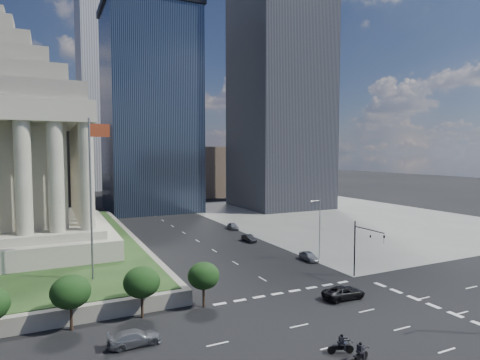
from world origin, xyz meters
TOP-DOWN VIEW (x-y plane):
  - ground at (0.00, 100.00)m, footprint 500.00×500.00m
  - sidewalk_ne at (46.00, 60.00)m, footprint 68.00×90.00m
  - flagpole at (-21.83, 24.00)m, footprint 2.52×0.24m
  - midrise_glass at (2.00, 95.00)m, footprint 26.00×26.00m
  - highrise_ne at (42.00, 85.00)m, footprint 26.00×28.00m
  - building_filler_ne at (32.00, 130.00)m, footprint 20.00×30.00m
  - building_filler_nw at (-30.00, 130.00)m, footprint 24.00×30.00m
  - traffic_signal_ne at (12.50, 13.70)m, footprint 0.30×5.74m
  - street_lamp_north at (13.33, 25.00)m, footprint 2.13×0.22m
  - pickup_truck at (5.24, 9.10)m, footprint 2.49×5.39m
  - suv_grey at (-19.93, 8.09)m, footprint 4.87×2.00m
  - parked_sedan_near at (11.50, 25.14)m, footprint 2.28×4.56m
  - parked_sedan_mid at (9.00, 41.90)m, footprint 4.11×1.51m
  - parked_sedan_far at (11.50, 54.96)m, footprint 2.34×4.59m
  - motorcycle_lead at (-3.95, -1.33)m, footprint 2.47×1.43m
  - motorcycle_trail at (-3.52, -3.24)m, footprint 2.48×1.24m

SIDE VIEW (x-z plane):
  - ground at x=0.00m, z-range 0.00..0.00m
  - sidewalk_ne at x=46.00m, z-range 0.00..0.03m
  - parked_sedan_mid at x=9.00m, z-range 0.00..1.34m
  - suv_grey at x=-19.93m, z-range 0.00..1.41m
  - parked_sedan_near at x=11.50m, z-range 0.00..1.49m
  - pickup_truck at x=5.24m, z-range 0.00..1.50m
  - parked_sedan_far at x=11.50m, z-range 0.00..1.50m
  - motorcycle_trail at x=-3.52m, z-range 0.00..1.78m
  - motorcycle_lead at x=-3.95m, z-range 0.00..1.79m
  - traffic_signal_ne at x=12.50m, z-range 1.25..9.25m
  - street_lamp_north at x=13.33m, z-range 0.66..10.66m
  - building_filler_ne at x=32.00m, z-range 0.00..20.00m
  - flagpole at x=-21.83m, z-range 3.11..23.11m
  - building_filler_nw at x=-30.00m, z-range 0.00..28.00m
  - midrise_glass at x=2.00m, z-range 0.00..60.00m
  - highrise_ne at x=42.00m, z-range 0.00..100.00m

